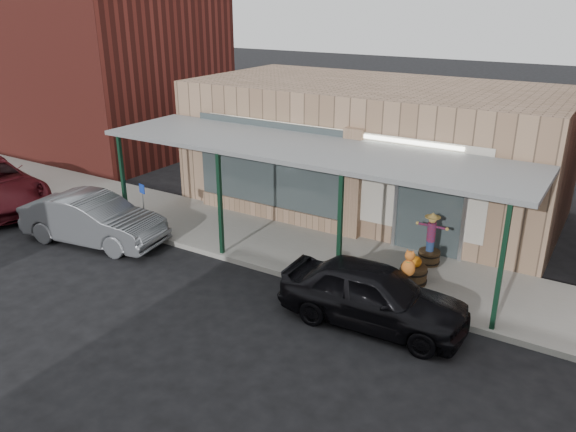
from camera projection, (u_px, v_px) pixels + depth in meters
The scene contains 10 objects.
ground at pixel (227, 309), 13.08m from camera, with size 120.00×120.00×0.00m, color black.
sidewalk at pixel (304, 251), 15.91m from camera, with size 40.00×3.20×0.15m, color gray.
storefront at pixel (373, 148), 18.79m from camera, with size 12.00×6.25×4.20m.
awning at pixel (305, 150), 14.81m from camera, with size 12.00×3.00×3.04m.
block_buildings_near at pixel (447, 98), 18.03m from camera, with size 61.00×8.00×8.00m.
barrel_scarecrow at pixel (430, 247), 14.81m from camera, with size 0.85×0.73×1.45m.
barrel_pumpkin at pixel (413, 273), 13.87m from camera, with size 0.72×0.72×0.78m.
handicap_sign at pixel (143, 200), 17.06m from camera, with size 0.28×0.09×1.38m.
parked_sedan at pixel (373, 294), 12.27m from camera, with size 4.22×1.84×1.59m.
car_grey at pixel (93, 219), 16.41m from camera, with size 1.53×4.38×1.44m, color slate.
Camera 1 is at (7.22, -8.95, 6.76)m, focal length 35.00 mm.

